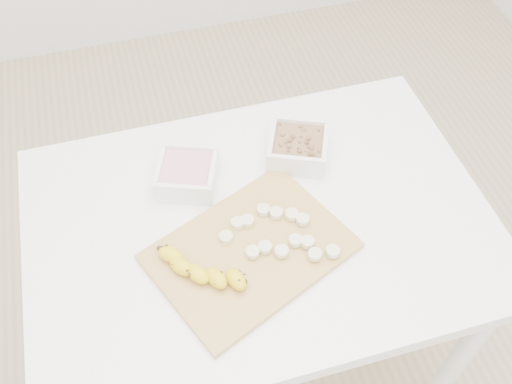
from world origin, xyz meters
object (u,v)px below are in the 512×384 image
object	(u,v)px
bowl_yogurt	(187,174)
bowl_granola	(298,147)
cutting_board	(250,251)
table	(260,244)
banana	(204,270)

from	to	relation	value
bowl_yogurt	bowl_granola	world-z (taller)	bowl_granola
bowl_granola	cutting_board	world-z (taller)	bowl_granola
table	cutting_board	world-z (taller)	cutting_board
table	bowl_yogurt	distance (m)	0.23
table	banana	xyz separation A→B (m)	(-0.15, -0.11, 0.13)
bowl_yogurt	cutting_board	world-z (taller)	bowl_yogurt
table	cutting_board	xyz separation A→B (m)	(-0.04, -0.08, 0.10)
bowl_yogurt	banana	xyz separation A→B (m)	(-0.02, -0.25, 0.00)
cutting_board	bowl_yogurt	bearing A→B (deg)	111.09
bowl_granola	cutting_board	bearing A→B (deg)	-127.90
cutting_board	banana	world-z (taller)	banana
cutting_board	banana	size ratio (longest dim) A/B	2.06
bowl_yogurt	cutting_board	distance (m)	0.24
bowl_granola	banana	world-z (taller)	bowl_granola
bowl_yogurt	banana	world-z (taller)	bowl_yogurt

